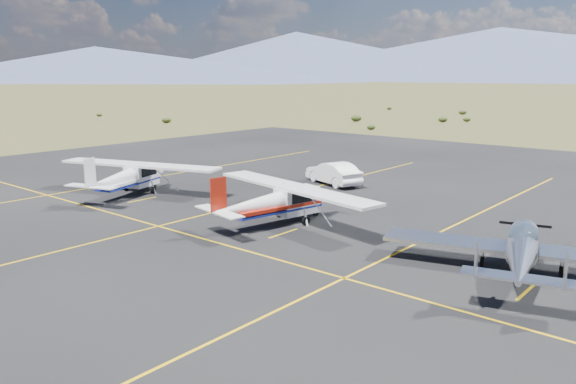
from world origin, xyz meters
TOP-DOWN VIEW (x-y plane):
  - ground at (0.00, 0.00)m, footprint 1600.00×1600.00m
  - apron at (0.00, 7.00)m, footprint 72.00×72.00m
  - aircraft_low_wing at (-1.72, -2.84)m, footprint 7.59×10.32m
  - aircraft_cessna at (-1.99, 8.78)m, footprint 6.77×10.89m
  - aircraft_plain at (-2.75, 20.11)m, footprint 7.54×10.78m
  - sedan at (8.19, 12.69)m, footprint 3.06×4.86m

SIDE VIEW (x-z plane):
  - ground at x=0.00m, z-range 0.00..0.00m
  - apron at x=0.00m, z-range -0.01..0.01m
  - sedan at x=8.19m, z-range 0.01..1.52m
  - aircraft_low_wing at x=-1.72m, z-range -0.05..2.20m
  - aircraft_cessna at x=-1.99m, z-range -0.15..2.60m
  - aircraft_plain at x=-2.75m, z-range -0.15..2.61m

